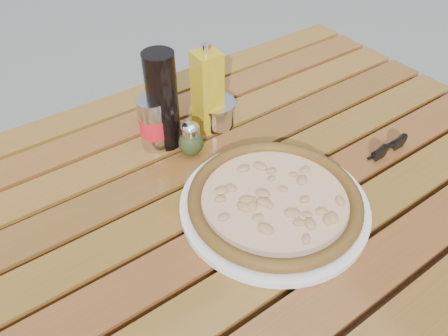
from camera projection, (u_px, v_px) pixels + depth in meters
table at (229, 210)px, 0.94m from camera, size 1.40×0.90×0.75m
plate at (274, 205)px, 0.83m from camera, size 0.39×0.39×0.01m
pizza at (275, 199)px, 0.82m from camera, size 0.35×0.35×0.03m
pepper_shaker at (170, 126)px, 0.97m from camera, size 0.06×0.06×0.08m
oregano_shaker at (191, 139)px, 0.93m from camera, size 0.07×0.07×0.08m
dark_bottle at (163, 101)px, 0.91m from camera, size 0.08×0.08×0.22m
soda_can at (154, 123)px, 0.94m from camera, size 0.09×0.09×0.12m
olive_oil_cruet at (207, 91)px, 0.97m from camera, size 0.06×0.06×0.21m
parmesan_tin at (215, 112)px, 1.02m from camera, size 0.13×0.13×0.07m
sunglasses at (389, 148)px, 0.95m from camera, size 0.11×0.02×0.04m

